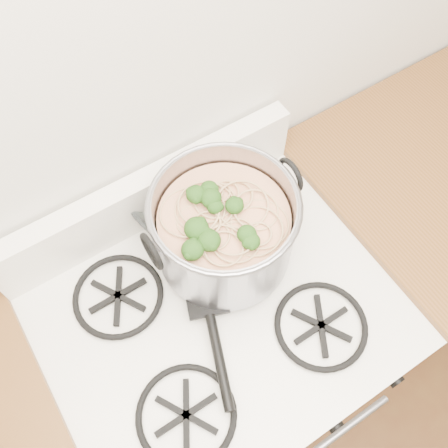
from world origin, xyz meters
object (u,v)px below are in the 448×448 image
gas_range (220,365)px  spatula (205,292)px  glass_bowl (189,197)px  stock_pot (224,230)px

gas_range → spatula: 0.50m
gas_range → glass_bowl: bearing=72.0°
stock_pot → gas_range: bearing=-127.0°
stock_pot → spatula: bearing=-143.4°
stock_pot → glass_bowl: bearing=89.4°
gas_range → spatula: bearing=96.3°
spatula → glass_bowl: glass_bowl is taller
glass_bowl → stock_pot: bearing=-90.6°
gas_range → spatula: size_ratio=2.98×
stock_pot → glass_bowl: (0.00, 0.16, -0.08)m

